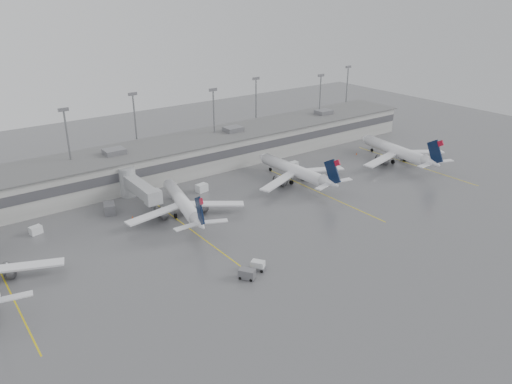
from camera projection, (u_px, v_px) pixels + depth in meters
ground at (340, 254)px, 92.92m from camera, size 260.00×260.00×0.00m
terminal at (187, 155)px, 134.53m from camera, size 152.00×17.00×9.45m
light_masts at (175, 122)px, 135.83m from camera, size 142.40×8.00×20.60m
jet_bridge_right at (135, 186)px, 114.31m from camera, size 4.00×17.20×7.00m
stand_markings at (263, 211)px, 110.80m from camera, size 105.25×40.00×0.01m
jet_mid_left at (183, 203)px, 107.39m from camera, size 25.56×28.96×9.49m
jet_mid_right at (297, 171)px, 125.99m from camera, size 27.06×30.34×9.82m
jet_far_right at (398, 151)px, 140.42m from camera, size 28.10×31.71×10.29m
baggage_tug at (258, 266)px, 87.54m from camera, size 2.84×3.12×1.72m
baggage_cart at (247, 274)px, 84.80m from camera, size 2.84×3.16×1.77m
gse_uld_a at (36, 230)px, 100.24m from camera, size 2.61×2.04×1.63m
gse_uld_b at (202, 188)px, 120.88m from camera, size 2.94×2.20×1.91m
gse_uld_c at (293, 165)px, 136.68m from camera, size 2.50×1.71×1.73m
gse_loader at (110, 208)px, 109.26m from camera, size 3.20×4.13×2.27m
cone_a at (17, 267)px, 88.02m from camera, size 0.50×0.50×0.79m
cone_b at (133, 217)px, 106.88m from camera, size 0.41×0.41×0.65m
cone_c at (286, 170)px, 134.66m from camera, size 0.40×0.40×0.64m
cone_d at (357, 153)px, 147.83m from camera, size 0.38×0.38×0.61m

